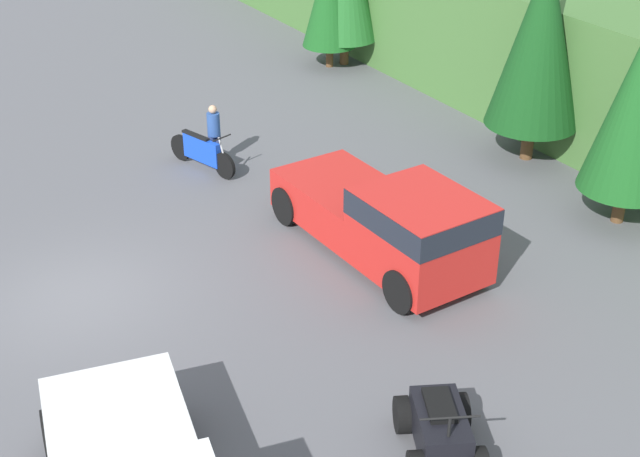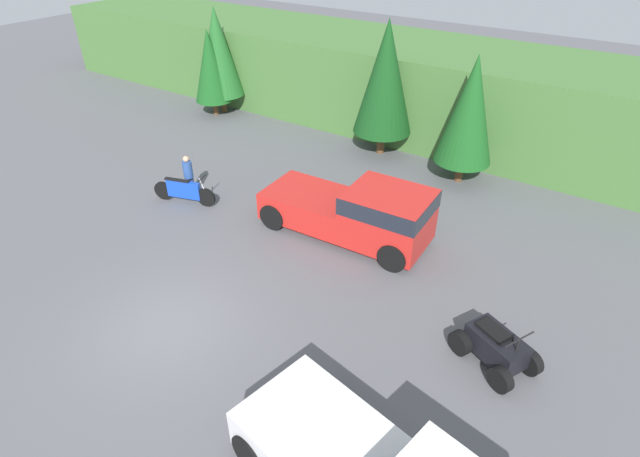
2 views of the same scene
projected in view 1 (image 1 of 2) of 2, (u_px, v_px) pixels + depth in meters
The scene contains 7 objects.
ground_plane at pixel (80, 298), 17.96m from camera, with size 80.00×80.00×0.00m, color #5B5B60.
tree_mid_right at pixel (540, 40), 22.29m from camera, with size 2.43×2.43×5.52m.
tree_right at pixel (638, 106), 19.40m from camera, with size 2.13×2.13×4.84m.
pickup_truck_red at pixel (392, 220), 18.69m from camera, with size 5.56×2.36×1.95m.
dirt_bike at pixel (202, 152), 23.06m from camera, with size 2.33×0.92×1.12m.
quad_atv at pixel (440, 432), 13.83m from camera, with size 2.21×1.89×1.21m.
rider_person at pixel (214, 132), 23.15m from camera, with size 0.34×0.35×1.63m.
Camera 1 is at (15.36, -3.61, 9.97)m, focal length 50.00 mm.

